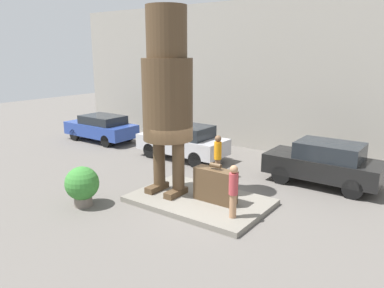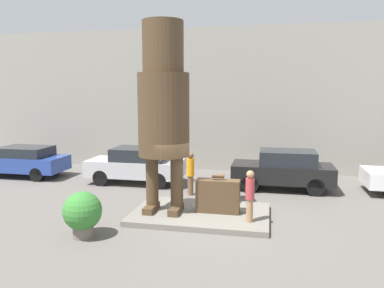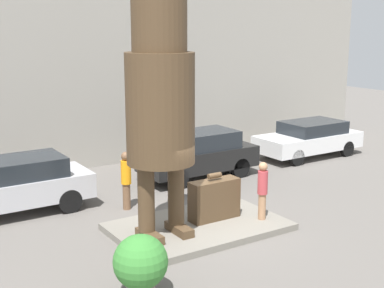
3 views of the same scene
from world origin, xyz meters
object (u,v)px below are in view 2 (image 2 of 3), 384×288
(giant_suitcase, at_px, (218,196))
(parked_car_blue, at_px, (23,160))
(worker_hivis, at_px, (191,172))
(statue_figure, at_px, (164,103))
(tourist, at_px, (250,194))
(planter_pot, at_px, (82,212))
(parked_car_silver, at_px, (137,164))
(parked_car_black, at_px, (283,169))

(giant_suitcase, height_order, parked_car_blue, parked_car_blue)
(worker_hivis, bearing_deg, statue_figure, -96.87)
(tourist, xyz_separation_m, worker_hivis, (-2.50, 3.16, -0.10))
(statue_figure, distance_m, tourist, 3.94)
(giant_suitcase, bearing_deg, parked_car_blue, 158.32)
(planter_pot, distance_m, worker_hivis, 5.34)
(planter_pot, bearing_deg, parked_car_silver, 96.33)
(giant_suitcase, xyz_separation_m, parked_car_black, (2.22, 4.06, 0.15))
(tourist, bearing_deg, giant_suitcase, 145.92)
(parked_car_blue, bearing_deg, statue_figure, 153.10)
(statue_figure, bearing_deg, parked_car_black, 47.13)
(parked_car_black, bearing_deg, tourist, 76.49)
(planter_pot, bearing_deg, parked_car_black, 48.75)
(parked_car_blue, relative_size, parked_car_silver, 0.99)
(giant_suitcase, xyz_separation_m, parked_car_blue, (-10.10, 4.02, 0.06))
(parked_car_blue, distance_m, parked_car_silver, 5.89)
(statue_figure, bearing_deg, parked_car_blue, 153.10)
(statue_figure, distance_m, giant_suitcase, 3.51)
(parked_car_black, height_order, worker_hivis, worker_hivis)
(parked_car_black, bearing_deg, statue_figure, 47.13)
(statue_figure, xyz_separation_m, tourist, (2.82, -0.50, -2.71))
(parked_car_blue, distance_m, parked_car_black, 12.32)
(giant_suitcase, height_order, planter_pot, giant_suitcase)
(tourist, bearing_deg, parked_car_silver, 139.20)
(tourist, height_order, worker_hivis, tourist)
(parked_car_silver, height_order, planter_pot, parked_car_silver)
(giant_suitcase, relative_size, tourist, 0.89)
(statue_figure, height_order, parked_car_blue, statue_figure)
(parked_car_black, relative_size, planter_pot, 3.15)
(parked_car_blue, distance_m, planter_pot, 9.25)
(planter_pot, bearing_deg, statue_figure, 52.07)
(parked_car_silver, bearing_deg, parked_car_blue, -1.74)
(giant_suitcase, bearing_deg, parked_car_black, 61.37)
(parked_car_blue, xyz_separation_m, worker_hivis, (8.67, -1.58, 0.17))
(parked_car_black, bearing_deg, worker_hivis, 24.01)
(parked_car_silver, bearing_deg, giant_suitcase, 137.69)
(parked_car_blue, relative_size, planter_pot, 3.21)
(giant_suitcase, distance_m, worker_hivis, 2.83)
(statue_figure, xyz_separation_m, worker_hivis, (0.32, 2.65, -2.80))
(statue_figure, xyz_separation_m, parked_car_silver, (-2.46, 4.06, -2.90))
(tourist, bearing_deg, planter_pot, -159.05)
(worker_hivis, bearing_deg, tourist, -51.57)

